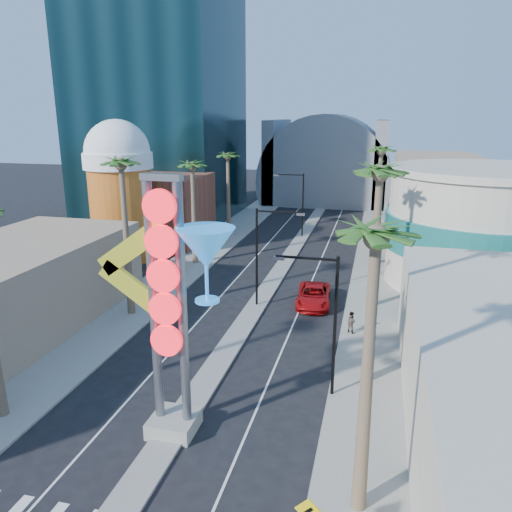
{
  "coord_description": "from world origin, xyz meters",
  "views": [
    {
      "loc": [
        8.96,
        -16.61,
        14.96
      ],
      "look_at": [
        0.4,
        18.14,
        4.75
      ],
      "focal_mm": 35.0,
      "sensor_mm": 36.0,
      "label": 1
    }
  ],
  "objects_px": {
    "pedestrian_a": "(420,445)",
    "pedestrian_b": "(351,322)",
    "red_pickup": "(314,295)",
    "neon_sign": "(184,292)"
  },
  "relations": [
    {
      "from": "red_pickup",
      "to": "pedestrian_b",
      "type": "height_order",
      "value": "pedestrian_b"
    },
    {
      "from": "red_pickup",
      "to": "pedestrian_a",
      "type": "bearing_deg",
      "value": -73.19
    },
    {
      "from": "pedestrian_a",
      "to": "neon_sign",
      "type": "bearing_deg",
      "value": 7.59
    },
    {
      "from": "pedestrian_a",
      "to": "pedestrian_b",
      "type": "height_order",
      "value": "pedestrian_a"
    },
    {
      "from": "pedestrian_a",
      "to": "pedestrian_b",
      "type": "relative_size",
      "value": 1.02
    },
    {
      "from": "red_pickup",
      "to": "pedestrian_b",
      "type": "relative_size",
      "value": 3.71
    },
    {
      "from": "neon_sign",
      "to": "red_pickup",
      "type": "bearing_deg",
      "value": 78.95
    },
    {
      "from": "pedestrian_b",
      "to": "red_pickup",
      "type": "bearing_deg",
      "value": -25.98
    },
    {
      "from": "neon_sign",
      "to": "pedestrian_b",
      "type": "height_order",
      "value": "neon_sign"
    },
    {
      "from": "red_pickup",
      "to": "pedestrian_b",
      "type": "distance_m",
      "value": 5.98
    }
  ]
}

